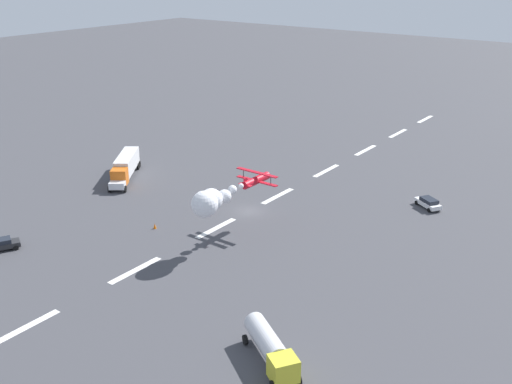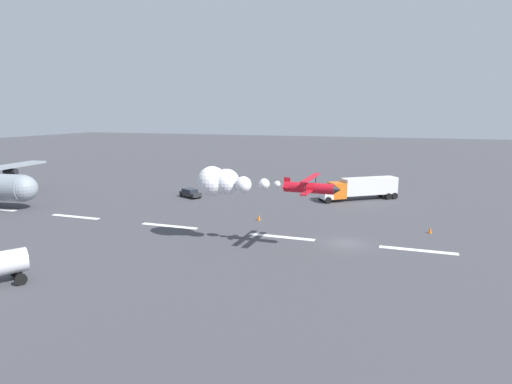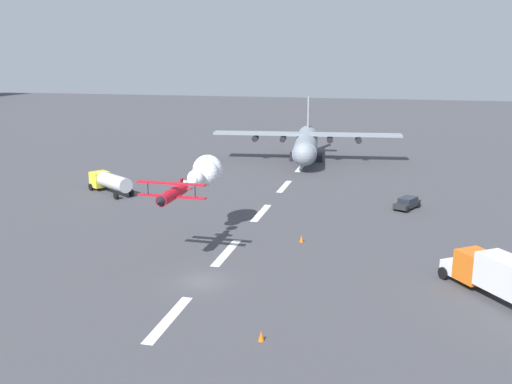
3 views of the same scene
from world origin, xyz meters
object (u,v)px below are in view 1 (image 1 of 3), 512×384
(fuel_tanker_truck, at_px, (271,348))
(traffic_cone_far, at_px, (155,226))
(stunt_biplane_red, at_px, (214,199))
(airport_staff_sedan, at_px, (428,203))
(traffic_cone_near, at_px, (246,181))
(followme_car_yellow, at_px, (2,244))
(semi_truck_orange, at_px, (125,166))

(fuel_tanker_truck, bearing_deg, traffic_cone_far, -116.29)
(stunt_biplane_red, bearing_deg, airport_staff_sedan, 150.44)
(stunt_biplane_red, bearing_deg, traffic_cone_near, -151.79)
(fuel_tanker_truck, bearing_deg, stunt_biplane_red, -127.94)
(fuel_tanker_truck, relative_size, followme_car_yellow, 1.84)
(fuel_tanker_truck, xyz_separation_m, airport_staff_sedan, (-44.85, -2.58, -0.92))
(airport_staff_sedan, bearing_deg, stunt_biplane_red, -29.56)
(semi_truck_orange, bearing_deg, traffic_cone_near, 118.80)
(followme_car_yellow, bearing_deg, semi_truck_orange, -164.48)
(stunt_biplane_red, height_order, followme_car_yellow, stunt_biplane_red)
(fuel_tanker_truck, xyz_separation_m, followme_car_yellow, (1.43, -41.38, -0.93))
(semi_truck_orange, relative_size, traffic_cone_near, 16.85)
(semi_truck_orange, xyz_separation_m, traffic_cone_far, (11.85, 18.94, -1.74))
(airport_staff_sedan, relative_size, traffic_cone_far, 6.37)
(traffic_cone_near, distance_m, traffic_cone_far, 21.86)
(stunt_biplane_red, relative_size, fuel_tanker_truck, 1.87)
(semi_truck_orange, height_order, fuel_tanker_truck, semi_truck_orange)
(traffic_cone_far, bearing_deg, semi_truck_orange, -122.04)
(traffic_cone_near, bearing_deg, traffic_cone_far, 2.01)
(followme_car_yellow, bearing_deg, stunt_biplane_red, 127.07)
(stunt_biplane_red, xyz_separation_m, followme_car_yellow, (16.58, -21.95, -6.14))
(stunt_biplane_red, bearing_deg, traffic_cone_far, -88.98)
(fuel_tanker_truck, height_order, airport_staff_sedan, fuel_tanker_truck)
(traffic_cone_far, bearing_deg, stunt_biplane_red, 91.02)
(stunt_biplane_red, height_order, traffic_cone_far, stunt_biplane_red)
(semi_truck_orange, relative_size, airport_staff_sedan, 2.65)
(airport_staff_sedan, distance_m, traffic_cone_near, 29.58)
(airport_staff_sedan, bearing_deg, traffic_cone_near, -74.22)
(airport_staff_sedan, distance_m, traffic_cone_far, 40.75)
(traffic_cone_near, bearing_deg, airport_staff_sedan, 105.78)
(stunt_biplane_red, xyz_separation_m, traffic_cone_far, (0.19, -10.85, -6.58))
(semi_truck_orange, bearing_deg, fuel_tanker_truck, 61.42)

